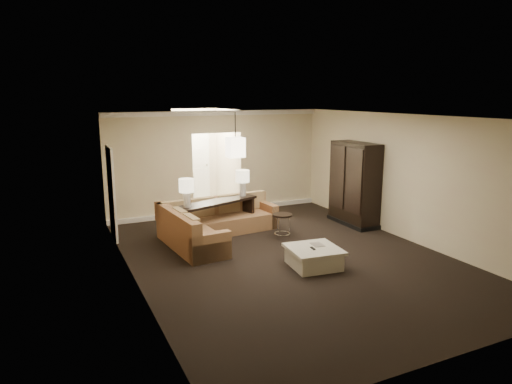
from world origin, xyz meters
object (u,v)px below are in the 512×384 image
sectional_sofa (212,224)px  coffee_table (314,257)px  armoire (354,185)px  drink_table (282,221)px  console_table (217,215)px  person (185,173)px

sectional_sofa → coffee_table: size_ratio=2.77×
armoire → drink_table: bearing=-173.1°
console_table → drink_table: console_table is taller
person → drink_table: bearing=124.3°
sectional_sofa → console_table: sectional_sofa is taller
coffee_table → console_table: 2.83m
coffee_table → drink_table: 1.88m
console_table → person: person is taller
sectional_sofa → drink_table: sectional_sofa is taller
sectional_sofa → armoire: armoire is taller
drink_table → person: (-0.97, 4.40, 0.48)m
coffee_table → armoire: armoire is taller
armoire → drink_table: size_ratio=3.70×
console_table → armoire: (3.47, -0.54, 0.50)m
coffee_table → person: size_ratio=0.58×
person → console_table: bearing=106.7°
sectional_sofa → drink_table: 1.60m
console_table → person: bearing=65.8°
console_table → drink_table: bearing=-50.8°
console_table → coffee_table: bearing=-88.7°
console_table → armoire: armoire is taller
coffee_table → armoire: 3.35m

